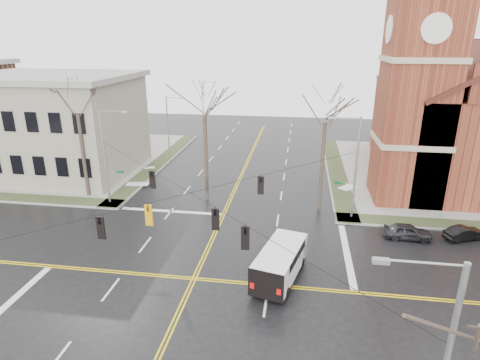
# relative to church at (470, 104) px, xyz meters

# --- Properties ---
(ground) EXTENTS (120.00, 120.00, 0.00)m
(ground) POSITION_rel_church_xyz_m (-24.76, -24.78, -8.43)
(ground) COLOR black
(ground) RESTS_ON ground
(sidewalks) EXTENTS (80.00, 80.00, 0.17)m
(sidewalks) POSITION_rel_church_xyz_m (-24.76, -24.78, -8.36)
(sidewalks) COLOR gray
(sidewalks) RESTS_ON ground
(road_markings) EXTENTS (100.00, 100.00, 0.01)m
(road_markings) POSITION_rel_church_xyz_m (-24.76, -24.78, -8.43)
(road_markings) COLOR gold
(road_markings) RESTS_ON ground
(church) EXTENTS (24.28, 27.48, 27.50)m
(church) POSITION_rel_church_xyz_m (0.00, 0.00, 0.00)
(church) COLOR maroon
(church) RESTS_ON ground
(civic_building_a) EXTENTS (18.00, 14.00, 11.00)m
(civic_building_a) POSITION_rel_church_xyz_m (-46.76, -4.78, -2.93)
(civic_building_a) COLOR gray
(civic_building_a) RESTS_ON ground
(signal_pole_ne) EXTENTS (2.75, 0.22, 9.00)m
(signal_pole_ne) POSITION_rel_church_xyz_m (-13.44, -13.28, -3.48)
(signal_pole_ne) COLOR gray
(signal_pole_ne) RESTS_ON ground
(signal_pole_nw) EXTENTS (2.75, 0.22, 9.00)m
(signal_pole_nw) POSITION_rel_church_xyz_m (-36.09, -13.28, -3.48)
(signal_pole_nw) COLOR gray
(signal_pole_nw) RESTS_ON ground
(span_wires) EXTENTS (23.02, 23.02, 0.03)m
(span_wires) POSITION_rel_church_xyz_m (-24.76, -24.78, -2.23)
(span_wires) COLOR black
(span_wires) RESTS_ON ground
(traffic_signals) EXTENTS (8.21, 8.26, 1.30)m
(traffic_signals) POSITION_rel_church_xyz_m (-24.76, -25.45, -2.98)
(traffic_signals) COLOR black
(traffic_signals) RESTS_ON ground
(streetlight_north_a) EXTENTS (2.30, 0.20, 8.00)m
(streetlight_north_a) POSITION_rel_church_xyz_m (-35.42, 3.22, -3.97)
(streetlight_north_a) COLOR gray
(streetlight_north_a) RESTS_ON ground
(streetlight_north_b) EXTENTS (2.30, 0.20, 8.00)m
(streetlight_north_b) POSITION_rel_church_xyz_m (-35.42, 23.22, -3.97)
(streetlight_north_b) COLOR gray
(streetlight_north_b) RESTS_ON ground
(cargo_van) EXTENTS (3.63, 6.23, 2.23)m
(cargo_van) POSITION_rel_church_xyz_m (-19.03, -23.71, -7.11)
(cargo_van) COLOR white
(cargo_van) RESTS_ON ground
(parked_car_a) EXTENTS (3.77, 1.68, 1.26)m
(parked_car_a) POSITION_rel_church_xyz_m (-9.27, -16.66, -7.80)
(parked_car_a) COLOR black
(parked_car_a) RESTS_ON ground
(parked_car_b) EXTENTS (3.52, 2.34, 1.10)m
(parked_car_b) POSITION_rel_church_xyz_m (-4.76, -16.12, -7.88)
(parked_car_b) COLOR black
(parked_car_b) RESTS_ON ground
(tree_nw_far) EXTENTS (4.00, 4.00, 12.53)m
(tree_nw_far) POSITION_rel_church_xyz_m (-39.22, -11.91, 0.62)
(tree_nw_far) COLOR #342821
(tree_nw_far) RESTS_ON ground
(tree_nw_near) EXTENTS (4.00, 4.00, 12.31)m
(tree_nw_near) POSITION_rel_church_xyz_m (-27.05, -10.95, 0.46)
(tree_nw_near) COLOR #342821
(tree_nw_near) RESTS_ON ground
(tree_ne) EXTENTS (4.00, 4.00, 12.22)m
(tree_ne) POSITION_rel_church_xyz_m (-16.06, -11.74, 0.40)
(tree_ne) COLOR #342821
(tree_ne) RESTS_ON ground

